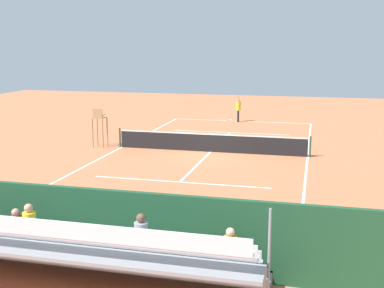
% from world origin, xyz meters
% --- Properties ---
extents(ground_plane, '(60.00, 60.00, 0.00)m').
position_xyz_m(ground_plane, '(0.00, 0.00, 0.00)').
color(ground_plane, '#CC7047').
extents(court_line_markings, '(10.10, 22.20, 0.01)m').
position_xyz_m(court_line_markings, '(0.00, -0.04, 0.00)').
color(court_line_markings, white).
rests_on(court_line_markings, ground).
extents(tennis_net, '(10.30, 0.10, 1.07)m').
position_xyz_m(tennis_net, '(0.00, 0.00, 0.50)').
color(tennis_net, black).
rests_on(tennis_net, ground).
extents(backdrop_wall, '(18.00, 0.16, 2.00)m').
position_xyz_m(backdrop_wall, '(0.00, 14.00, 1.00)').
color(backdrop_wall, '#1E4C2D').
rests_on(backdrop_wall, ground).
extents(bleacher_stand, '(9.06, 2.40, 2.35)m').
position_xyz_m(bleacher_stand, '(0.05, 15.31, 0.91)').
color(bleacher_stand, gray).
rests_on(bleacher_stand, ground).
extents(umpire_chair, '(0.67, 0.67, 2.14)m').
position_xyz_m(umpire_chair, '(6.20, 0.21, 1.31)').
color(umpire_chair, '#A88456').
rests_on(umpire_chair, ground).
extents(courtside_bench, '(1.80, 0.40, 0.93)m').
position_xyz_m(courtside_bench, '(-2.95, 13.27, 0.56)').
color(courtside_bench, '#9E754C').
rests_on(courtside_bench, ground).
extents(equipment_bag, '(0.90, 0.36, 0.36)m').
position_xyz_m(equipment_bag, '(-0.84, 13.40, 0.18)').
color(equipment_bag, black).
rests_on(equipment_bag, ground).
extents(tennis_player, '(0.40, 0.55, 1.93)m').
position_xyz_m(tennis_player, '(0.20, -10.69, 1.02)').
color(tennis_player, black).
rests_on(tennis_player, ground).
extents(tennis_racket, '(0.38, 0.59, 0.03)m').
position_xyz_m(tennis_racket, '(0.92, -11.41, 0.01)').
color(tennis_racket, black).
rests_on(tennis_racket, ground).
extents(tennis_ball_near, '(0.07, 0.07, 0.07)m').
position_xyz_m(tennis_ball_near, '(-0.34, -7.74, 0.03)').
color(tennis_ball_near, '#CCDB33').
rests_on(tennis_ball_near, ground).
extents(tennis_ball_far, '(0.07, 0.07, 0.07)m').
position_xyz_m(tennis_ball_far, '(-1.62, -8.47, 0.03)').
color(tennis_ball_far, '#CCDB33').
rests_on(tennis_ball_far, ground).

